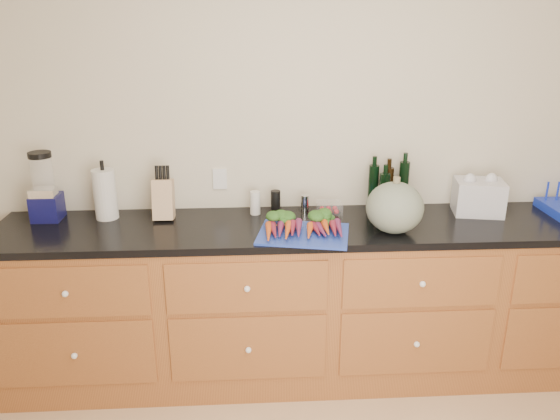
{
  "coord_description": "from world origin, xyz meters",
  "views": [
    {
      "loc": [
        -0.43,
        -1.48,
        2.01
      ],
      "look_at": [
        -0.27,
        1.2,
        1.06
      ],
      "focal_mm": 35.0,
      "sensor_mm": 36.0,
      "label": 1
    }
  ],
  "objects": [
    {
      "name": "carrots",
      "position": [
        -0.15,
        1.18,
        0.98
      ],
      "size": [
        0.4,
        0.3,
        0.06
      ],
      "color": "#D85219",
      "rests_on": "cutting_board"
    },
    {
      "name": "cutting_board",
      "position": [
        -0.15,
        1.14,
        0.95
      ],
      "size": [
        0.52,
        0.43,
        0.01
      ],
      "primitive_type": "cube",
      "rotation": [
        0.0,
        0.0,
        -0.2
      ],
      "color": "#1F39A4",
      "rests_on": "countertop"
    },
    {
      "name": "countertop",
      "position": [
        0.0,
        1.3,
        0.92
      ],
      "size": [
        3.64,
        0.62,
        0.04
      ],
      "primitive_type": "cube",
      "color": "black",
      "rests_on": "cabinets"
    },
    {
      "name": "canister_chrome",
      "position": [
        -0.11,
        1.48,
        0.99
      ],
      "size": [
        0.05,
        0.05,
        0.11
      ],
      "primitive_type": "cylinder",
      "color": "silver",
      "rests_on": "countertop"
    },
    {
      "name": "bottles",
      "position": [
        0.38,
        1.51,
        1.07
      ],
      "size": [
        0.24,
        0.12,
        0.28
      ],
      "color": "black",
      "rests_on": "countertop"
    },
    {
      "name": "grinder_pepper",
      "position": [
        -0.28,
        1.48,
        1.01
      ],
      "size": [
        0.05,
        0.05,
        0.14
      ],
      "primitive_type": "cylinder",
      "color": "black",
      "rests_on": "countertop"
    },
    {
      "name": "knife_block",
      "position": [
        -0.91,
        1.44,
        1.05
      ],
      "size": [
        0.11,
        0.11,
        0.22
      ],
      "primitive_type": "cube",
      "color": "tan",
      "rests_on": "countertop"
    },
    {
      "name": "paper_towel",
      "position": [
        -1.23,
        1.46,
        1.08
      ],
      "size": [
        0.12,
        0.12,
        0.28
      ],
      "primitive_type": "cylinder",
      "color": "silver",
      "rests_on": "countertop"
    },
    {
      "name": "blender_appliance",
      "position": [
        -1.56,
        1.46,
        1.11
      ],
      "size": [
        0.15,
        0.15,
        0.39
      ],
      "color": "#0F0F46",
      "rests_on": "countertop"
    },
    {
      "name": "grinder_salt",
      "position": [
        -0.4,
        1.48,
        1.01
      ],
      "size": [
        0.06,
        0.06,
        0.13
      ],
      "primitive_type": "cylinder",
      "color": "silver",
      "rests_on": "countertop"
    },
    {
      "name": "cabinets",
      "position": [
        0.0,
        1.3,
        0.45
      ],
      "size": [
        3.6,
        0.64,
        0.9
      ],
      "color": "brown",
      "rests_on": "ground"
    },
    {
      "name": "wall_back",
      "position": [
        0.0,
        1.62,
        1.3
      ],
      "size": [
        4.1,
        0.05,
        2.6
      ],
      "primitive_type": "cube",
      "color": "beige",
      "rests_on": "ground"
    },
    {
      "name": "grocery_bag",
      "position": [
        0.88,
        1.42,
        1.04
      ],
      "size": [
        0.3,
        0.26,
        0.2
      ],
      "primitive_type": null,
      "rotation": [
        0.0,
        0.0,
        -0.19
      ],
      "color": "silver",
      "rests_on": "countertop"
    },
    {
      "name": "squash",
      "position": [
        0.33,
        1.16,
        1.08
      ],
      "size": [
        0.3,
        0.3,
        0.27
      ],
      "primitive_type": "ellipsoid",
      "color": "#586453",
      "rests_on": "countertop"
    },
    {
      "name": "tomato_box",
      "position": [
        0.03,
        1.47,
        0.97
      ],
      "size": [
        0.14,
        0.11,
        0.07
      ],
      "primitive_type": "cube",
      "color": "white",
      "rests_on": "countertop"
    }
  ]
}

